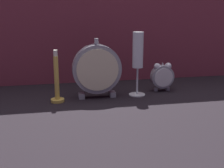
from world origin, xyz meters
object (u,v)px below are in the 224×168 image
mantel_clock_silver (97,69)px  alarm_clock_twin_bell (162,76)px  champagne_flute (138,55)px  brass_candlestick (57,84)px

mantel_clock_silver → alarm_clock_twin_bell: bearing=8.1°
alarm_clock_twin_bell → champagne_flute: (-0.11, -0.03, 0.09)m
mantel_clock_silver → champagne_flute: bearing=0.7°
mantel_clock_silver → champagne_flute: size_ratio=0.92×
alarm_clock_twin_bell → mantel_clock_silver: (-0.25, -0.04, 0.04)m
mantel_clock_silver → champagne_flute: champagne_flute is taller
alarm_clock_twin_bell → mantel_clock_silver: mantel_clock_silver is taller
alarm_clock_twin_bell → mantel_clock_silver: 0.26m
brass_candlestick → alarm_clock_twin_bell: bearing=8.4°
mantel_clock_silver → champagne_flute: (0.15, 0.00, 0.04)m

